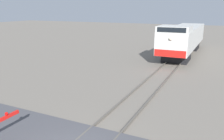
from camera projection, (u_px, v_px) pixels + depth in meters
locomotive at (184, 38)px, 28.04m from camera, size 3.06×15.76×3.84m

